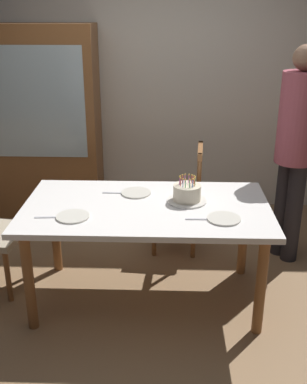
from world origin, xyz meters
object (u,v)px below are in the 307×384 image
at_px(person_guest, 296,143).
at_px(china_cabinet, 44,124).
at_px(chair_spindle_back, 179,201).
at_px(plate_far_side, 136,193).
at_px(plate_near_guest, 224,219).
at_px(dining_table, 146,217).
at_px(birthday_cake, 187,194).
at_px(plate_near_celebrant, 73,216).

bearing_deg(person_guest, china_cabinet, 158.66).
xyz_separation_m(chair_spindle_back, china_cabinet, (-1.35, 0.77, 0.49)).
xyz_separation_m(plate_far_side, plate_near_guest, (0.60, -0.43, 0.00)).
bearing_deg(plate_far_side, person_guest, 19.94).
bearing_deg(dining_table, china_cabinet, 125.34).
bearing_deg(birthday_cake, plate_near_guest, -51.44).
height_order(birthday_cake, plate_far_side, birthday_cake).
relative_size(person_guest, china_cabinet, 0.94).
bearing_deg(plate_near_guest, chair_spindle_back, 104.93).
relative_size(dining_table, plate_far_side, 7.80).
bearing_deg(chair_spindle_back, birthday_cake, -87.03).
height_order(dining_table, china_cabinet, china_cabinet).
bearing_deg(plate_far_side, plate_near_guest, -35.42).
bearing_deg(plate_near_guest, china_cabinet, 132.43).
distance_m(plate_near_guest, chair_spindle_back, 1.08).
xyz_separation_m(dining_table, plate_near_celebrant, (-0.47, -0.21, 0.09)).
relative_size(chair_spindle_back, china_cabinet, 0.50).
bearing_deg(china_cabinet, birthday_cake, -46.86).
relative_size(plate_far_side, person_guest, 0.12).
distance_m(plate_near_celebrant, china_cabinet, 1.89).
xyz_separation_m(plate_near_guest, chair_spindle_back, (-0.27, 1.01, -0.30)).
distance_m(plate_near_celebrant, plate_near_guest, 0.99).
bearing_deg(person_guest, chair_spindle_back, 172.40).
height_order(person_guest, china_cabinet, china_cabinet).
xyz_separation_m(birthday_cake, plate_near_guest, (0.23, -0.29, -0.05)).
relative_size(plate_near_guest, person_guest, 0.12).
bearing_deg(chair_spindle_back, dining_table, -107.29).
xyz_separation_m(dining_table, person_guest, (1.17, 0.67, 0.35)).
height_order(plate_far_side, chair_spindle_back, chair_spindle_back).
bearing_deg(person_guest, plate_near_celebrant, -151.74).
xyz_separation_m(person_guest, china_cabinet, (-2.27, 0.89, -0.07)).
height_order(birthday_cake, chair_spindle_back, chair_spindle_back).
xyz_separation_m(birthday_cake, person_guest, (0.89, 0.59, 0.21)).
relative_size(dining_table, plate_near_celebrant, 7.80).
distance_m(dining_table, plate_near_celebrant, 0.53).
bearing_deg(china_cabinet, chair_spindle_back, -29.53).
xyz_separation_m(dining_table, plate_near_guest, (0.51, -0.21, 0.09)).
bearing_deg(chair_spindle_back, china_cabinet, 150.47).
distance_m(birthday_cake, plate_far_side, 0.40).
xyz_separation_m(plate_near_celebrant, china_cabinet, (-0.63, 1.77, 0.19)).
bearing_deg(birthday_cake, china_cabinet, 133.14).
bearing_deg(plate_near_celebrant, person_guest, 28.26).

